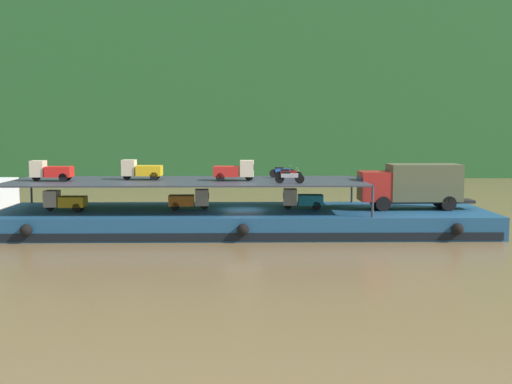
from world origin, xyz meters
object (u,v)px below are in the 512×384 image
at_px(cargo_barge, 243,220).
at_px(mini_truck_upper_stern, 51,171).
at_px(mini_truck_lower_stern, 65,201).
at_px(motorcycle_upper_centre, 288,174).
at_px(covered_lorry, 412,185).
at_px(mini_truck_upper_mid, 141,170).
at_px(mini_truck_lower_aft, 190,199).
at_px(motorcycle_upper_stbd, 282,172).
at_px(mini_truck_lower_mid, 302,199).
at_px(motorcycle_upper_port, 289,177).
at_px(mini_truck_upper_fore, 235,170).

distance_m(cargo_barge, mini_truck_upper_stern, 13.41).
xyz_separation_m(mini_truck_lower_stern, motorcycle_upper_centre, (15.12, 0.51, 1.74)).
bearing_deg(motorcycle_upper_centre, mini_truck_upper_stern, -179.02).
distance_m(covered_lorry, mini_truck_upper_mid, 18.67).
xyz_separation_m(mini_truck_lower_aft, motorcycle_upper_stbd, (6.47, 2.31, 1.74)).
relative_size(mini_truck_lower_mid, mini_truck_upper_mid, 1.01).
bearing_deg(mini_truck_lower_aft, covered_lorry, -0.19).
height_order(cargo_barge, motorcycle_upper_port, motorcycle_upper_port).
distance_m(cargo_barge, motorcycle_upper_centre, 4.43).
relative_size(mini_truck_lower_stern, motorcycle_upper_port, 1.46).
bearing_deg(mini_truck_lower_mid, covered_lorry, -1.72).
height_order(mini_truck_upper_mid, motorcycle_upper_port, mini_truck_upper_mid).
bearing_deg(mini_truck_lower_aft, motorcycle_upper_centre, -0.39).
distance_m(mini_truck_upper_mid, motorcycle_upper_stbd, 9.99).
xyz_separation_m(mini_truck_lower_mid, motorcycle_upper_centre, (-0.98, -0.22, 1.74)).
bearing_deg(motorcycle_upper_centre, mini_truck_upper_fore, -176.66).
height_order(mini_truck_lower_mid, mini_truck_upper_mid, mini_truck_upper_mid).
xyz_separation_m(covered_lorry, mini_truck_upper_fore, (-12.17, -0.21, 1.00)).
bearing_deg(mini_truck_lower_mid, motorcycle_upper_stbd, 120.67).
height_order(mini_truck_lower_stern, mini_truck_lower_mid, same).
bearing_deg(mini_truck_lower_mid, mini_truck_lower_aft, -178.70).
bearing_deg(mini_truck_lower_aft, motorcycle_upper_port, -19.88).
bearing_deg(motorcycle_upper_stbd, mini_truck_upper_stern, -170.54).
bearing_deg(mini_truck_upper_stern, mini_truck_lower_stern, -14.48).
distance_m(covered_lorry, mini_truck_lower_mid, 7.60).
relative_size(mini_truck_lower_mid, motorcycle_upper_centre, 1.47).
distance_m(mini_truck_upper_stern, motorcycle_upper_stbd, 15.98).
height_order(cargo_barge, motorcycle_upper_stbd, motorcycle_upper_stbd).
xyz_separation_m(mini_truck_upper_mid, motorcycle_upper_stbd, (9.83, 1.72, -0.26)).
bearing_deg(covered_lorry, mini_truck_lower_stern, -178.77).
bearing_deg(mini_truck_upper_fore, motorcycle_upper_port, -31.07).
distance_m(mini_truck_lower_aft, mini_truck_lower_mid, 7.73).
bearing_deg(mini_truck_lower_stern, mini_truck_lower_mid, 2.61).
xyz_separation_m(covered_lorry, mini_truck_upper_mid, (-18.63, 0.64, 1.00)).
bearing_deg(mini_truck_lower_aft, mini_truck_upper_fore, -4.80).
height_order(mini_truck_lower_stern, mini_truck_lower_aft, same).
height_order(mini_truck_lower_aft, mini_truck_upper_fore, mini_truck_upper_fore).
height_order(cargo_barge, mini_truck_upper_mid, mini_truck_upper_mid).
bearing_deg(mini_truck_upper_stern, motorcycle_upper_stbd, 9.46).
xyz_separation_m(mini_truck_lower_mid, motorcycle_upper_port, (-1.08, -2.58, 1.74)).
xyz_separation_m(mini_truck_upper_stern, motorcycle_upper_port, (15.94, -2.09, -0.26)).
bearing_deg(motorcycle_upper_port, mini_truck_upper_stern, 172.54).
bearing_deg(mini_truck_lower_stern, cargo_barge, 2.31).
xyz_separation_m(mini_truck_lower_mid, mini_truck_upper_stern, (-17.02, -0.50, 2.00)).
xyz_separation_m(mini_truck_upper_fore, motorcycle_upper_stbd, (3.38, 2.57, -0.26)).
distance_m(covered_lorry, mini_truck_lower_stern, 23.66).
bearing_deg(motorcycle_upper_stbd, mini_truck_lower_aft, -160.37).
height_order(cargo_barge, motorcycle_upper_centre, motorcycle_upper_centre).
relative_size(motorcycle_upper_port, motorcycle_upper_centre, 1.00).
height_order(covered_lorry, mini_truck_lower_mid, covered_lorry).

